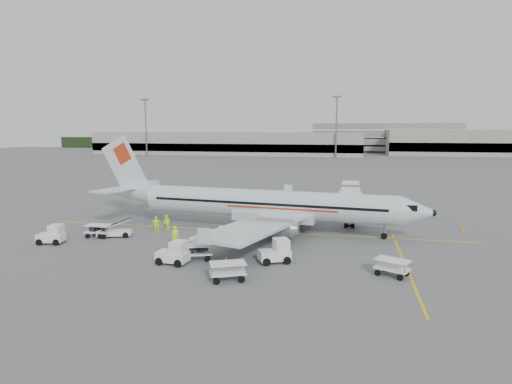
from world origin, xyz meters
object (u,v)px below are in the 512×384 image
belt_loader (114,225)px  tug_mid (172,252)px  tug_fore (274,251)px  tug_aft (51,234)px  jet_bridge (350,202)px  aircraft (267,185)px

belt_loader → tug_mid: 11.18m
tug_fore → tug_aft: 21.00m
jet_bridge → tug_mid: 24.72m
tug_fore → tug_mid: size_ratio=1.01×
aircraft → tug_mid: aircraft is taller
belt_loader → tug_fore: size_ratio=1.76×
tug_mid → tug_aft: size_ratio=1.05×
aircraft → tug_aft: (-18.37, -9.20, -3.87)m
jet_bridge → tug_aft: jet_bridge is taller
aircraft → belt_loader: (-14.01, -5.68, -3.60)m
tug_fore → jet_bridge: bearing=46.9°
aircraft → belt_loader: size_ratio=8.08×
belt_loader → tug_mid: bearing=-55.1°
aircraft → jet_bridge: (8.43, 8.25, -2.83)m
jet_bridge → tug_fore: (-5.83, -18.69, -0.99)m
tug_aft → tug_mid: bearing=-23.6°
tug_fore → tug_aft: size_ratio=1.06×
jet_bridge → tug_mid: (-13.53, -20.67, -1.00)m
aircraft → tug_aft: aircraft is taller
aircraft → jet_bridge: size_ratio=2.36×
jet_bridge → tug_aft: 31.99m
aircraft → tug_fore: (2.60, -10.44, -3.82)m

